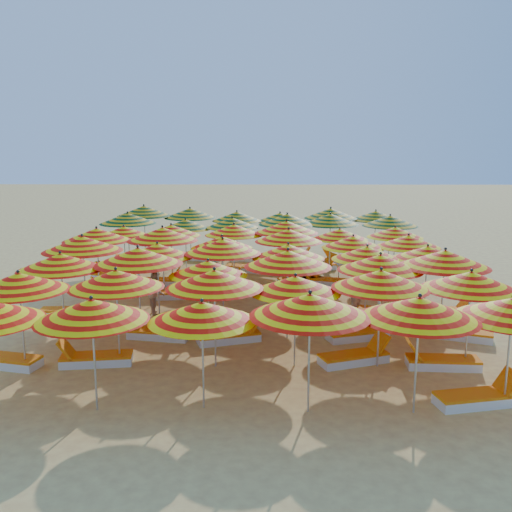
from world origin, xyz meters
The scene contains 79 objects.
ground centered at (0.00, 0.00, 0.00)m, with size 120.00×120.00×0.00m, color #EFCC6A.
umbrella_1 centered at (-3.09, -7.62, 2.10)m, with size 2.96×2.96×2.38m.
umbrella_2 centered at (-0.94, -7.48, 2.02)m, with size 2.69×2.69×2.30m.
umbrella_3 centered at (1.17, -7.63, 2.22)m, with size 3.08×3.08×2.52m.
umbrella_4 centered at (3.28, -7.65, 2.17)m, with size 2.65×2.65×2.46m.
umbrella_5 centered at (5.20, -7.34, 2.08)m, with size 2.80×2.80×2.37m.
umbrella_6 centered at (-5.41, -5.53, 2.14)m, with size 3.03×3.03×2.43m.
umbrella_7 centered at (-3.25, -5.13, 2.13)m, with size 2.43×2.43×2.42m.
umbrella_8 centered at (-0.89, -5.27, 2.16)m, with size 2.92×2.92×2.46m.
umbrella_9 centered at (1.02, -5.20, 2.03)m, with size 2.83×2.83×2.30m.
umbrella_10 centered at (3.02, -5.21, 2.16)m, with size 2.47×2.47×2.46m.
umbrella_11 centered at (5.13, -5.22, 2.14)m, with size 2.81×2.81×2.43m.
umbrella_12 centered at (-5.21, -3.34, 2.18)m, with size 2.51×2.51×2.47m.
umbrella_13 centered at (-3.18, -3.05, 2.28)m, with size 3.19×3.19×2.59m.
umbrella_14 centered at (-1.24, -3.28, 2.00)m, with size 2.27×2.27×2.27m.
umbrella_15 centered at (0.92, -3.11, 2.23)m, with size 2.70×2.70×2.54m.
umbrella_16 centered at (3.40, -3.24, 2.15)m, with size 2.92×2.92×2.45m.
umbrella_17 centered at (5.15, -3.16, 2.26)m, with size 2.67×2.67×2.57m.
umbrella_18 centered at (-5.29, -1.18, 2.29)m, with size 2.85×2.85×2.60m.
umbrella_19 centered at (-3.00, -1.16, 2.09)m, with size 2.86×2.86×2.37m.
umbrella_20 centered at (-1.00, -1.07, 2.21)m, with size 2.71×2.71×2.51m.
umbrella_21 centered at (1.01, -1.21, 2.08)m, with size 2.40×2.40×2.37m.
umbrella_22 centered at (3.42, -1.19, 2.03)m, with size 2.50×2.50×2.31m.
umbrella_23 centered at (5.24, -1.22, 2.05)m, with size 2.65×2.65×2.32m.
umbrella_24 centered at (-5.54, 1.15, 2.21)m, with size 2.60×2.60×2.51m.
umbrella_25 centered at (-3.21, 0.96, 2.26)m, with size 3.10×3.10×2.57m.
umbrella_26 centered at (-1.18, 0.99, 1.98)m, with size 2.36×2.36×2.26m.
umbrella_27 centered at (1.12, 1.21, 2.19)m, with size 2.60×2.60×2.49m.
umbrella_28 centered at (3.31, 0.92, 2.01)m, with size 2.65×2.65×2.29m.
umbrella_29 centered at (5.18, 0.91, 2.05)m, with size 2.90×2.90×2.33m.
umbrella_30 centered at (-5.15, 3.40, 1.98)m, with size 2.52×2.52×2.25m.
umbrella_31 centered at (-3.26, 3.06, 2.08)m, with size 2.55×2.55×2.37m.
umbrella_32 centered at (-0.89, 3.26, 2.08)m, with size 2.74×2.74×2.37m.
umbrella_33 centered at (1.12, 3.03, 2.23)m, with size 2.72×2.72×2.53m.
umbrella_34 centered at (3.13, 3.02, 1.97)m, with size 2.66×2.66×2.23m.
umbrella_35 centered at (5.27, 3.32, 1.99)m, with size 2.19×2.19×2.26m.
umbrella_36 centered at (-5.50, 5.53, 2.23)m, with size 3.13×3.13×2.53m.
umbrella_37 centered at (-3.04, 5.37, 2.00)m, with size 2.35×2.35×2.27m.
umbrella_38 centered at (-1.07, 5.33, 2.08)m, with size 2.70×2.70×2.36m.
umbrella_39 centered at (1.23, 5.21, 2.24)m, with size 3.15×3.15×2.54m.
umbrella_40 centered at (3.04, 5.40, 2.23)m, with size 2.85×2.85×2.53m.
umbrella_41 centered at (5.51, 5.33, 2.17)m, with size 2.40×2.40×2.47m.
umbrella_42 centered at (-5.23, 7.57, 2.31)m, with size 2.99×2.99×2.62m.
umbrella_43 centered at (-3.12, 7.58, 2.21)m, with size 2.56×2.56×2.52m.
umbrella_44 centered at (-0.97, 7.36, 2.09)m, with size 2.87×2.87×2.38m.
umbrella_45 centered at (0.99, 7.59, 2.02)m, with size 2.40×2.40×2.30m.
umbrella_46 centered at (3.26, 7.33, 2.24)m, with size 2.81×2.81×2.55m.
umbrella_47 centered at (5.34, 7.56, 2.12)m, with size 3.00×3.00×2.40m.
lounger_0 centered at (4.70, -7.27, 0.15)m, with size 1.82×0.94×0.69m.
lounger_1 centered at (-6.01, -5.34, 0.15)m, with size 1.82×0.97×0.69m.
lounger_2 centered at (-3.85, -5.20, 0.15)m, with size 1.79×0.81×0.69m.
lounger_3 centered at (2.52, -5.01, 0.15)m, with size 1.83×1.15×0.69m.
lounger_4 centered at (4.53, -5.28, 0.15)m, with size 1.76×0.68×0.69m.
lounger_5 centered at (-2.58, -3.27, 0.15)m, with size 1.81×0.88×0.69m.
lounger_6 centered at (-0.64, -3.51, 0.15)m, with size 1.83×1.10×0.69m.
lounger_7 centered at (2.90, -3.23, 0.15)m, with size 1.83×1.07×0.69m.
lounger_8 centered at (5.66, -3.15, 0.15)m, with size 1.83×1.15×0.69m.
lounger_9 centered at (-5.79, -1.26, 0.15)m, with size 1.76×0.67×0.69m.
lounger_10 centered at (4.01, -1.25, 0.15)m, with size 1.82×1.18×0.69m.
lounger_11 centered at (5.84, -1.11, 0.15)m, with size 1.76×0.65×0.69m.
lounger_12 centered at (-5.03, 1.38, 0.15)m, with size 1.83×1.12×0.69m.
lounger_13 centered at (-2.62, 0.99, 0.15)m, with size 1.80×0.82×0.69m.
lounger_14 centered at (-5.75, 3.62, 0.15)m, with size 1.83×1.13×0.69m.
lounger_15 centered at (-3.76, 2.82, 0.15)m, with size 1.74×0.61×0.69m.
lounger_16 centered at (-1.39, 3.39, 0.15)m, with size 1.81×0.88×0.69m.
lounger_17 centered at (1.71, 3.13, 0.15)m, with size 1.82×1.20×0.69m.
lounger_18 centered at (2.53, 3.00, 0.15)m, with size 1.83×1.09×0.69m.
lounger_19 centered at (-6.00, 5.54, 0.15)m, with size 1.75×0.65×0.69m.
lounger_20 centered at (-0.47, 5.23, 0.15)m, with size 1.83×1.13×0.69m.
lounger_21 centered at (0.63, 5.14, 0.15)m, with size 1.81×0.91×0.69m.
lounger_22 centered at (2.53, 5.62, 0.15)m, with size 1.82×1.16×0.69m.
lounger_23 centered at (-5.74, 7.78, 0.15)m, with size 1.83×1.13×0.69m.
lounger_24 centered at (-2.53, 7.61, 0.15)m, with size 1.82×1.00×0.69m.
lounger_25 centered at (-0.47, 7.46, 0.15)m, with size 1.78×0.76×0.69m.
lounger_26 centered at (1.59, 7.67, 0.15)m, with size 1.75×0.65×0.69m.
lounger_27 centered at (3.77, 7.09, 0.15)m, with size 1.82×1.25×0.69m.
lounger_28 centered at (4.84, 7.50, 0.15)m, with size 1.83×1.07×0.69m.
beachgoer_b centered at (-3.14, -0.89, 0.67)m, with size 0.66×0.51×1.35m, color tan.
beachgoer_a centered at (3.14, -0.81, 0.74)m, with size 0.54×0.35×1.47m, color tan.
Camera 1 is at (0.29, -18.28, 5.26)m, focal length 40.00 mm.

